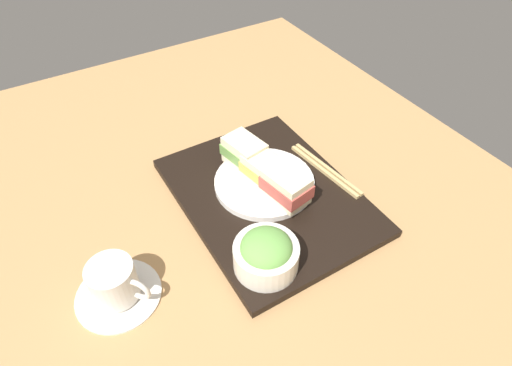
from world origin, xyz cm
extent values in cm
cube|color=tan|center=(0.00, 0.00, -1.50)|extent=(140.00, 100.00, 3.00)
cube|color=black|center=(2.54, -2.04, 0.82)|extent=(39.90, 30.39, 1.64)
cylinder|color=white|center=(4.74, -2.68, 2.26)|extent=(19.15, 19.15, 1.24)
cube|color=beige|center=(-1.16, -3.58, 3.59)|extent=(8.79, 6.72, 1.44)
cube|color=#B74C42|center=(-1.16, -3.58, 5.64)|extent=(9.40, 7.23, 2.66)
cube|color=beige|center=(-1.16, -3.58, 7.69)|extent=(8.79, 6.72, 1.44)
cube|color=beige|center=(4.74, -2.68, 3.62)|extent=(8.79, 6.72, 1.50)
cube|color=gold|center=(4.74, -2.68, 5.43)|extent=(9.17, 7.12, 2.12)
cube|color=beige|center=(4.74, -2.68, 7.24)|extent=(8.79, 6.72, 1.50)
cube|color=beige|center=(10.63, -1.77, 3.74)|extent=(8.79, 6.72, 1.73)
cube|color=#669347|center=(10.63, -1.77, 5.76)|extent=(9.42, 7.11, 2.31)
cube|color=beige|center=(10.63, -1.77, 7.78)|extent=(8.79, 6.72, 1.73)
cylinder|color=silver|center=(-11.17, 6.91, 3.93)|extent=(10.49, 10.49, 4.59)
ellipsoid|color=#6BA84C|center=(-11.17, 6.91, 6.23)|extent=(8.16, 8.16, 4.49)
cube|color=tan|center=(1.83, -15.74, 1.99)|extent=(18.45, 2.80, 0.70)
cube|color=tan|center=(1.71, -14.61, 1.99)|extent=(18.45, 2.80, 0.70)
cylinder|color=silver|center=(-3.21, 29.08, 0.40)|extent=(13.34, 13.34, 0.80)
cylinder|color=silver|center=(-3.21, 29.08, 4.05)|extent=(7.18, 7.18, 6.49)
cylinder|color=#382111|center=(-3.21, 29.08, 6.89)|extent=(6.61, 6.61, 0.40)
torus|color=silver|center=(-6.47, 26.45, 4.05)|extent=(3.95, 3.41, 4.44)
camera|label=1|loc=(-45.24, 29.26, 59.83)|focal=30.25mm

